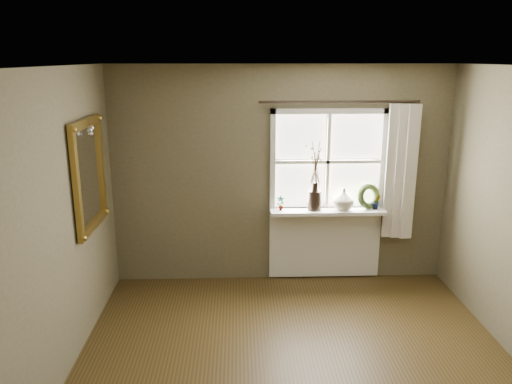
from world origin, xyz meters
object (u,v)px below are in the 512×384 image
object	(u,v)px
dark_jug	(315,200)
cream_vase	(344,199)
wreath	(368,199)
gilt_mirror	(89,174)

from	to	relation	value
dark_jug	cream_vase	size ratio (longest dim) A/B	0.90
cream_vase	wreath	size ratio (longest dim) A/B	0.84
dark_jug	wreath	distance (m)	0.65
dark_jug	gilt_mirror	xyz separation A→B (m)	(-2.36, -0.81, 0.52)
cream_vase	wreath	distance (m)	0.31
dark_jug	wreath	world-z (taller)	wreath
cream_vase	dark_jug	bearing A→B (deg)	180.00
dark_jug	cream_vase	distance (m)	0.35
wreath	gilt_mirror	world-z (taller)	gilt_mirror
dark_jug	cream_vase	xyz separation A→B (m)	(0.35, 0.00, 0.01)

